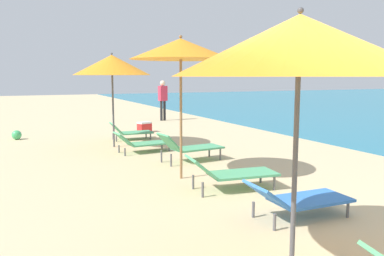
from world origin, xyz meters
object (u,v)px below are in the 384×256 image
Objects in this scene: lounger_second_inland at (231,172)px; lounger_nearest_shoreside at (298,198)px; lounger_second_shoreside at (189,147)px; beach_ball at (17,135)px; umbrella_second at (181,49)px; lounger_farthest_shoreside at (130,131)px; umbrella_nearest at (299,46)px; lounger_farthest_inland at (142,142)px; umbrella_farthest at (112,65)px; cooler_box at (144,127)px; person_walking_near at (163,96)px.

lounger_nearest_shoreside is at bearing -77.45° from lounger_second_inland.
lounger_second_shoreside is 6.18m from beach_ball.
umbrella_second is 2.10× the size of lounger_farthest_shoreside.
lounger_farthest_inland is (0.50, 6.58, -1.96)m from umbrella_nearest.
lounger_second_inland is 5.59× the size of beach_ball.
umbrella_nearest is 1.60× the size of lounger_second_inland.
lounger_farthest_shoreside is (0.76, 1.05, -1.98)m from umbrella_farthest.
lounger_farthest_shoreside is (0.37, 4.89, -2.17)m from umbrella_second.
cooler_box is (1.24, 6.24, -2.25)m from umbrella_second.
lounger_second_shoreside reaches higher than cooler_box.
umbrella_second is at bearing -92.67° from lounger_farthest_shoreside.
person_walking_near is 6.73m from beach_ball.
umbrella_farthest is 2.29m from lounger_farthest_inland.
umbrella_farthest reaches higher than beach_ball.
lounger_nearest_shoreside is at bearing -80.97° from umbrella_farthest.
person_walking_near is (2.99, 6.61, 0.81)m from lounger_farthest_inland.
lounger_second_inland reaches higher than beach_ball.
beach_ball is at bearing 103.43° from umbrella_nearest.
lounger_second_shoreside is 0.96× the size of lounger_second_inland.
umbrella_second is 1.05× the size of umbrella_farthest.
lounger_farthest_shoreside is 4.46× the size of beach_ball.
umbrella_farthest is at bearing 134.37° from person_walking_near.
person_walking_near is (3.48, 5.56, -1.16)m from umbrella_farthest.
umbrella_farthest is 6.66m from person_walking_near.
lounger_nearest_shoreside is 6.81m from umbrella_farthest.
person_walking_near is at bearing 59.68° from cooler_box.
lounger_farthest_inland is at bearing 87.95° from umbrella_second.
beach_ball is at bearing 113.99° from umbrella_second.
umbrella_second reaches higher than person_walking_near.
person_walking_near reaches higher than lounger_second_inland.
umbrella_farthest reaches higher than lounger_nearest_shoreside.
umbrella_nearest is 1.73× the size of lounger_nearest_shoreside.
lounger_farthest_inland is 7.30m from person_walking_near.
lounger_farthest_shoreside is at bearing 78.26° from lounger_farthest_inland.
lounger_second_inland is 1.09× the size of lounger_farthest_inland.
lounger_farthest_shoreside is at bearing 135.28° from person_walking_near.
lounger_farthest_inland is (-0.66, 1.49, -0.08)m from lounger_second_shoreside.
umbrella_nearest is 8.93m from lounger_farthest_shoreside.
lounger_farthest_inland is at bearing 85.61° from umbrella_nearest.
lounger_farthest_shoreside reaches higher than cooler_box.
person_walking_near is at bearing 80.15° from lounger_nearest_shoreside.
umbrella_farthest is 1.46× the size of person_walking_near.
lounger_nearest_shoreside is 3.43m from umbrella_second.
lounger_nearest_shoreside is 0.58× the size of umbrella_farthest.
umbrella_second is 2.41m from lounger_second_inland.
umbrella_farthest is at bearing -124.30° from cooler_box.
lounger_nearest_shoreside is at bearing 48.60° from umbrella_nearest.
lounger_farthest_shoreside is at bearing 85.71° from umbrella_second.
person_walking_near reaches higher than cooler_box.
lounger_second_shoreside reaches higher than lounger_second_inland.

